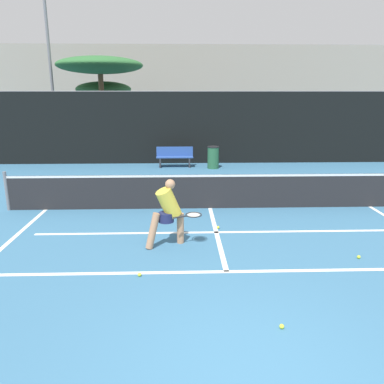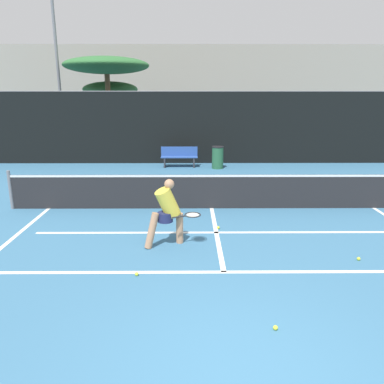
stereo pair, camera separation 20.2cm
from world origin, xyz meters
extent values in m
plane|color=teal|center=(0.00, 0.00, 0.00)|extent=(100.00, 100.00, 0.00)
cube|color=white|center=(0.00, 2.64, 0.00)|extent=(11.00, 0.10, 0.01)
cube|color=white|center=(0.00, 4.59, 0.00)|extent=(8.25, 0.10, 0.01)
cube|color=white|center=(0.00, 4.54, 0.00)|extent=(0.10, 3.80, 0.01)
cube|color=white|center=(-4.51, 4.54, 0.00)|extent=(0.10, 4.80, 0.01)
cylinder|color=slate|center=(-5.50, 6.44, 0.53)|extent=(0.09, 0.09, 1.07)
cube|color=#232326|center=(0.00, 6.44, 0.47)|extent=(11.00, 0.02, 0.95)
cube|color=white|center=(0.00, 6.44, 0.92)|extent=(11.00, 0.03, 0.06)
cube|color=black|center=(0.00, 13.28, 1.56)|extent=(24.00, 0.06, 3.13)
cylinder|color=slate|center=(0.00, 13.28, 3.15)|extent=(24.00, 0.04, 0.04)
cylinder|color=tan|center=(-0.82, 4.00, 0.33)|extent=(0.15, 0.15, 0.65)
cylinder|color=tan|center=(-1.39, 3.75, 0.37)|extent=(0.36, 0.27, 0.76)
cylinder|color=#1E234C|center=(-1.11, 3.87, 0.62)|extent=(0.32, 0.32, 0.20)
cylinder|color=yellow|center=(-1.06, 3.90, 0.92)|extent=(0.55, 0.43, 0.72)
sphere|color=tan|center=(-1.02, 3.91, 1.31)|extent=(0.20, 0.20, 0.20)
cylinder|color=#262628|center=(-0.83, 3.73, 0.67)|extent=(0.29, 0.15, 0.03)
torus|color=#262628|center=(-0.55, 3.86, 0.67)|extent=(0.45, 0.45, 0.02)
cylinder|color=beige|center=(-0.55, 3.86, 0.67)|extent=(0.34, 0.34, 0.01)
sphere|color=#D1E033|center=(-1.54, 2.51, 0.03)|extent=(0.07, 0.07, 0.07)
sphere|color=#D1E033|center=(0.07, 4.82, 0.03)|extent=(0.07, 0.07, 0.07)
sphere|color=#D1E033|center=(-1.51, 4.43, 0.03)|extent=(0.07, 0.07, 0.07)
sphere|color=#D1E033|center=(0.55, 0.95, 0.03)|extent=(0.07, 0.07, 0.07)
sphere|color=#D1E033|center=(2.62, 3.10, 0.03)|extent=(0.07, 0.07, 0.07)
cube|color=#2D519E|center=(-1.05, 12.31, 0.44)|extent=(1.56, 0.37, 0.04)
cube|color=#2D519E|center=(-1.05, 12.49, 0.65)|extent=(1.56, 0.05, 0.42)
cube|color=#333338|center=(-1.67, 12.30, 0.22)|extent=(0.06, 0.32, 0.44)
cube|color=#333338|center=(-0.43, 12.31, 0.22)|extent=(0.06, 0.32, 0.44)
cylinder|color=#28603D|center=(0.57, 12.05, 0.44)|extent=(0.47, 0.47, 0.89)
cylinder|color=black|center=(0.57, 12.05, 0.91)|extent=(0.50, 0.50, 0.04)
cube|color=maroon|center=(-2.11, 16.51, 0.41)|extent=(1.83, 4.15, 0.82)
cube|color=#1E2328|center=(-2.11, 16.30, 1.09)|extent=(1.53, 2.49, 0.54)
cylinder|color=black|center=(-1.29, 17.84, 0.30)|extent=(0.18, 0.60, 0.60)
cylinder|color=black|center=(-1.29, 15.18, 0.30)|extent=(0.18, 0.60, 0.60)
cylinder|color=slate|center=(-7.73, 17.86, 4.47)|extent=(0.16, 0.16, 8.95)
cylinder|color=brown|center=(-5.31, 19.59, 1.46)|extent=(0.28, 0.28, 2.93)
ellipsoid|color=#28562D|center=(-5.31, 19.59, 3.28)|extent=(3.22, 3.22, 0.90)
cylinder|color=brown|center=(-5.05, 17.64, 2.07)|extent=(0.28, 0.28, 4.15)
ellipsoid|color=#2D6633|center=(-5.05, 17.64, 4.50)|extent=(4.56, 4.56, 0.90)
cube|color=gray|center=(0.00, 26.72, 3.24)|extent=(36.00, 2.40, 6.49)
camera|label=1|loc=(-0.81, -3.44, 3.12)|focal=35.00mm
camera|label=2|loc=(-0.61, -3.45, 3.12)|focal=35.00mm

